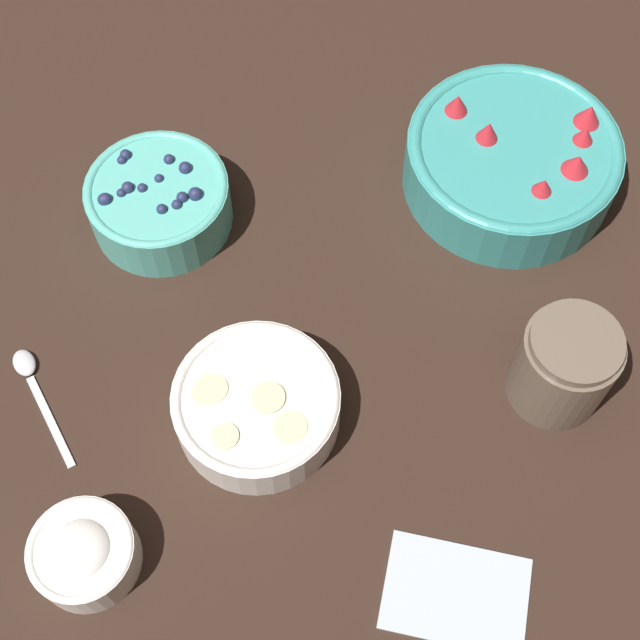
# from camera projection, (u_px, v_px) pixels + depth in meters

# --- Properties ---
(ground_plane) EXTENTS (4.00, 4.00, 0.00)m
(ground_plane) POSITION_uv_depth(u_px,v_px,m) (346.00, 361.00, 0.92)
(ground_plane) COLOR black
(bowl_strawberries) EXTENTS (0.24, 0.24, 0.09)m
(bowl_strawberries) POSITION_uv_depth(u_px,v_px,m) (512.00, 159.00, 0.99)
(bowl_strawberries) COLOR teal
(bowl_strawberries) RESTS_ON ground_plane
(bowl_blueberries) EXTENTS (0.16, 0.16, 0.07)m
(bowl_blueberries) POSITION_uv_depth(u_px,v_px,m) (159.00, 200.00, 0.97)
(bowl_blueberries) COLOR #56B7A8
(bowl_blueberries) RESTS_ON ground_plane
(bowl_bananas) EXTENTS (0.16, 0.16, 0.05)m
(bowl_bananas) POSITION_uv_depth(u_px,v_px,m) (257.00, 404.00, 0.86)
(bowl_bananas) COLOR silver
(bowl_bananas) RESTS_ON ground_plane
(bowl_cream) EXTENTS (0.10, 0.10, 0.06)m
(bowl_cream) POSITION_uv_depth(u_px,v_px,m) (84.00, 553.00, 0.80)
(bowl_cream) COLOR white
(bowl_cream) RESTS_ON ground_plane
(jar_chocolate) EXTENTS (0.09, 0.09, 0.11)m
(jar_chocolate) POSITION_uv_depth(u_px,v_px,m) (563.00, 367.00, 0.86)
(jar_chocolate) COLOR brown
(jar_chocolate) RESTS_ON ground_plane
(napkin) EXTENTS (0.16, 0.14, 0.01)m
(napkin) POSITION_uv_depth(u_px,v_px,m) (456.00, 593.00, 0.81)
(napkin) COLOR #B2BCC6
(napkin) RESTS_ON ground_plane
(spoon) EXTENTS (0.06, 0.14, 0.01)m
(spoon) POSITION_uv_depth(u_px,v_px,m) (34.00, 383.00, 0.90)
(spoon) COLOR silver
(spoon) RESTS_ON ground_plane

